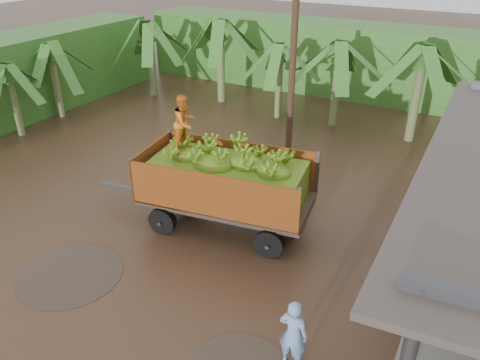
# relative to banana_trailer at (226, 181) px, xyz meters

# --- Properties ---
(ground) EXTENTS (100.00, 100.00, 0.00)m
(ground) POSITION_rel_banana_trailer_xyz_m (0.55, -1.54, -1.47)
(ground) COLOR black
(ground) RESTS_ON ground
(hedge_north) EXTENTS (22.00, 3.00, 3.60)m
(hedge_north) POSITION_rel_banana_trailer_xyz_m (-1.45, 14.46, 0.33)
(hedge_north) COLOR #2D661E
(hedge_north) RESTS_ON ground
(banana_trailer) EXTENTS (6.86, 3.04, 3.87)m
(banana_trailer) POSITION_rel_banana_trailer_xyz_m (0.00, 0.00, 0.00)
(banana_trailer) COLOR #A44F17
(banana_trailer) RESTS_ON ground
(man_blue) EXTENTS (0.61, 0.41, 1.64)m
(man_blue) POSITION_rel_banana_trailer_xyz_m (3.72, -3.80, -0.65)
(man_blue) COLOR #7398D3
(man_blue) RESTS_ON ground
(utility_pole) EXTENTS (1.20, 0.24, 7.45)m
(utility_pole) POSITION_rel_banana_trailer_xyz_m (-0.23, 5.11, 2.31)
(utility_pole) COLOR #47301E
(utility_pole) RESTS_ON ground
(banana_plants) EXTENTS (24.04, 20.67, 4.29)m
(banana_plants) POSITION_rel_banana_trailer_xyz_m (-4.97, 5.06, 0.41)
(banana_plants) COLOR #2D661E
(banana_plants) RESTS_ON ground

